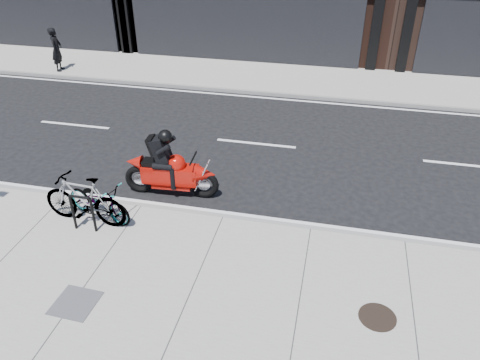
% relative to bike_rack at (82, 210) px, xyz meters
% --- Properties ---
extents(ground, '(120.00, 120.00, 0.00)m').
position_rel_bike_rack_xyz_m(ground, '(2.82, 3.10, -0.65)').
color(ground, black).
rests_on(ground, ground).
extents(sidewalk_near, '(60.00, 6.00, 0.13)m').
position_rel_bike_rack_xyz_m(sidewalk_near, '(2.82, -1.90, -0.59)').
color(sidewalk_near, gray).
rests_on(sidewalk_near, ground).
extents(sidewalk_far, '(60.00, 3.50, 0.13)m').
position_rel_bike_rack_xyz_m(sidewalk_far, '(2.82, 10.85, -0.59)').
color(sidewalk_far, gray).
rests_on(sidewalk_far, ground).
extents(bike_rack, '(0.53, 0.07, 0.89)m').
position_rel_bike_rack_xyz_m(bike_rack, '(0.00, 0.00, 0.00)').
color(bike_rack, black).
rests_on(bike_rack, sidewalk_near).
extents(bicycle_front, '(1.84, 1.06, 0.91)m').
position_rel_bike_rack_xyz_m(bicycle_front, '(0.12, 0.50, -0.06)').
color(bicycle_front, gray).
rests_on(bicycle_front, sidewalk_near).
extents(bicycle_rear, '(2.02, 0.69, 1.19)m').
position_rel_bike_rack_xyz_m(bicycle_rear, '(-0.09, 0.27, 0.07)').
color(bicycle_rear, gray).
rests_on(bicycle_rear, sidewalk_near).
extents(motorcycle, '(2.38, 0.59, 1.78)m').
position_rel_bike_rack_xyz_m(motorcycle, '(1.40, 1.95, 0.07)').
color(motorcycle, black).
rests_on(motorcycle, ground).
extents(pedestrian, '(0.54, 0.70, 1.73)m').
position_rel_bike_rack_xyz_m(pedestrian, '(-6.33, 9.60, 0.34)').
color(pedestrian, black).
rests_on(pedestrian, sidewalk_far).
extents(manhole_cover, '(0.79, 0.79, 0.02)m').
position_rel_bike_rack_xyz_m(manhole_cover, '(6.19, -1.17, -0.51)').
color(manhole_cover, black).
rests_on(manhole_cover, sidewalk_near).
extents(utility_grate, '(0.78, 0.78, 0.02)m').
position_rel_bike_rack_xyz_m(utility_grate, '(0.87, -2.02, -0.51)').
color(utility_grate, '#515254').
rests_on(utility_grate, sidewalk_near).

